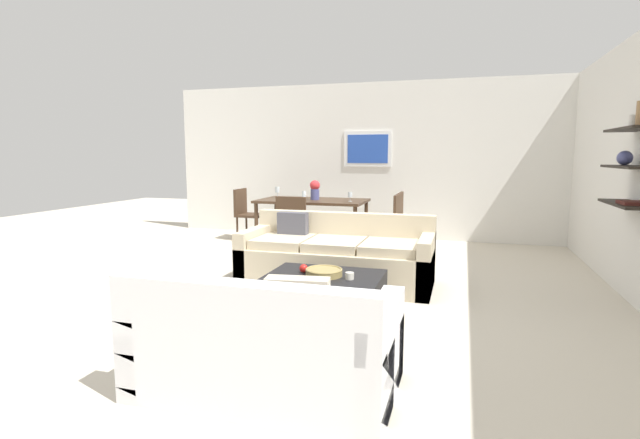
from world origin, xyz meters
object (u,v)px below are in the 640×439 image
Objects in this scene: sofa_beige at (336,258)px; wine_glass_right_near at (350,195)px; coffee_table at (321,298)px; decorative_bowl at (324,272)px; wine_glass_left_far at (277,190)px; centerpiece_vase at (315,189)px; dining_table at (312,204)px; candle_jar at (350,276)px; dining_chair_right_near at (389,220)px; apple_on_coffee_table at (304,268)px; dining_chair_right_far at (393,216)px; loveseat_white at (267,345)px; dining_chair_foot at (294,222)px; dining_chair_left_far at (246,211)px; wine_glass_foot at (304,195)px.

wine_glass_right_near is (-0.30, 1.96, 0.56)m from sofa_beige.
sofa_beige is 1.20m from coffee_table.
wine_glass_left_far is (-1.77, 3.32, 0.47)m from decorative_bowl.
centerpiece_vase reaches higher than wine_glass_left_far.
dining_table is at bearing 109.00° from coffee_table.
wine_glass_right_near is (0.65, -0.12, 0.17)m from dining_table.
dining_chair_right_near is at bearing 92.24° from candle_jar.
dining_chair_right_near is (0.31, 1.86, 0.21)m from sofa_beige.
apple_on_coffee_table is 3.38m from dining_chair_right_far.
dining_chair_right_near reaches higher than loveseat_white.
wine_glass_right_near is at bearing 98.82° from sofa_beige.
loveseat_white is at bearing -76.25° from centerpiece_vase.
sofa_beige is 2.34m from centerpiece_vase.
centerpiece_vase is at bearing 108.73° from decorative_bowl.
candle_jar is 0.24× the size of centerpiece_vase.
candle_jar is at bearing -59.83° from dining_chair_foot.
candle_jar is at bearing -67.04° from dining_table.
dining_chair_right_near is (0.34, 2.93, 0.09)m from apple_on_coffee_table.
wine_glass_foot reaches higher than dining_chair_left_far.
coffee_table is at bearing -55.57° from dining_chair_left_far.
sofa_beige is at bearing -99.45° from dining_chair_right_near.
decorative_bowl is at bearing 91.83° from loveseat_white.
candle_jar is at bearing -87.76° from dining_chair_right_near.
dining_chair_right_near is (1.26, -0.21, -0.17)m from dining_table.
centerpiece_vase is (0.69, -0.13, 0.03)m from wine_glass_left_far.
candle_jar is at bearing -59.03° from wine_glass_left_far.
wine_glass_left_far is at bearing 118.11° from decorative_bowl.
wine_glass_left_far is at bearing 122.82° from dining_chair_foot.
sofa_beige is 1.26m from candle_jar.
dining_table is at bearing 166.83° from centerpiece_vase.
centerpiece_vase reaches higher than sofa_beige.
dining_chair_foot is (-1.38, 2.37, 0.09)m from candle_jar.
wine_glass_right_near is at bearing 171.09° from dining_chair_right_near.
dining_chair_foot reaches higher than dining_table.
wine_glass_left_far is at bearing 117.62° from coffee_table.
dining_chair_right_near is (0.14, 3.05, 0.31)m from coffee_table.
dining_table is at bearing -9.65° from dining_chair_left_far.
dining_table is 9.20× the size of wine_glass_left_far.
candle_jar is (0.20, 1.37, 0.12)m from loveseat_white.
centerpiece_vase reaches higher than dining_chair_foot.
dining_chair_right_far is 1.00× the size of dining_chair_left_far.
wine_glass_left_far is at bearing 169.66° from wine_glass_right_near.
dining_chair_left_far is (-2.64, 3.47, 0.09)m from candle_jar.
apple_on_coffee_table reaches higher than candle_jar.
wine_glass_left_far is (-1.77, 3.38, 0.69)m from coffee_table.
wine_glass_left_far is at bearing 115.57° from apple_on_coffee_table.
wine_glass_right_near is 0.61m from centerpiece_vase.
apple_on_coffee_table is at bearing -96.70° from dining_chair_right_near.
wine_glass_left_far is at bearing 125.99° from sofa_beige.
wine_glass_left_far is at bearing 140.41° from wine_glass_foot.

